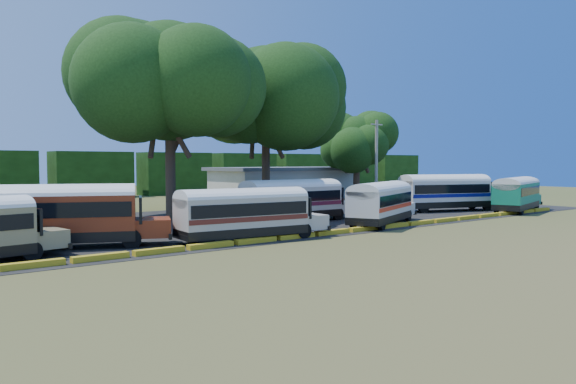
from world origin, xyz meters
TOP-DOWN VIEW (x-y plane):
  - ground at (0.00, 0.00)m, footprint 160.00×160.00m
  - asphalt_strip at (1.00, 12.00)m, footprint 64.00×24.00m
  - curb at (-0.00, 1.00)m, footprint 53.70×0.45m
  - terminal_building at (18.00, 30.00)m, footprint 19.00×9.00m
  - treeline_backdrop at (0.00, 48.00)m, footprint 130.00×4.00m
  - bus_red at (-16.89, 6.15)m, footprint 10.66×6.65m
  - bus_cream_west at (-7.36, 2.21)m, footprint 9.69×3.47m
  - bus_cream_east at (1.29, 8.22)m, footprint 10.09×2.64m
  - bus_white_red at (4.98, 2.59)m, footprint 9.83×6.01m
  - bus_white_blue at (18.86, 6.78)m, footprint 10.87×5.82m
  - bus_teal at (23.19, 2.09)m, footprint 10.14×5.07m
  - tree_west at (-4.93, 16.39)m, footprint 13.04×13.04m
  - tree_center at (6.88, 19.27)m, footprint 12.90×12.90m
  - tree_east at (23.94, 23.44)m, footprint 7.25×7.25m
  - utility_pole at (16.03, 13.08)m, footprint 1.60×0.30m

SIDE VIEW (x-z plane):
  - ground at x=0.00m, z-range 0.00..0.00m
  - asphalt_strip at x=1.00m, z-range 0.00..0.02m
  - curb at x=0.00m, z-range 0.00..0.30m
  - bus_cream_west at x=-7.36m, z-range 0.20..3.32m
  - bus_white_red at x=4.98m, z-range 0.21..3.39m
  - bus_teal at x=23.19m, z-range 0.24..3.48m
  - bus_cream_east at x=1.29m, z-range 0.22..3.52m
  - bus_white_blue at x=18.86m, z-range 0.23..3.71m
  - bus_red at x=-16.89m, z-range 0.25..3.72m
  - terminal_building at x=18.00m, z-range 0.03..4.03m
  - treeline_backdrop at x=0.00m, z-range 0.00..6.00m
  - utility_pole at x=16.03m, z-range 0.11..8.93m
  - tree_east at x=23.94m, z-range 2.41..12.72m
  - tree_west at x=-4.93m, z-range 3.13..19.01m
  - tree_center at x=6.88m, z-range 3.19..19.08m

